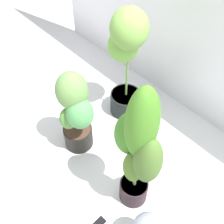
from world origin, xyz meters
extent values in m
plane|color=silver|center=(0.00, 0.00, 0.00)|extent=(8.00, 8.00, 0.00)
cylinder|color=black|center=(0.33, -0.12, 0.09)|extent=(0.19, 0.19, 0.18)
cylinder|color=#3E3019|center=(0.33, -0.12, 0.17)|extent=(0.18, 0.18, 0.02)
cylinder|color=#5A794A|center=(0.33, -0.12, 0.54)|extent=(0.02, 0.02, 0.72)
ellipsoid|color=#458024|center=(0.33, -0.12, 0.81)|extent=(0.22, 0.23, 0.52)
ellipsoid|color=#3F7C26|center=(0.24, -0.09, 0.62)|extent=(0.27, 0.27, 0.31)
ellipsoid|color=#496C2C|center=(0.42, -0.14, 0.59)|extent=(0.21, 0.21, 0.37)
ellipsoid|color=#507329|center=(0.34, -0.17, 0.47)|extent=(0.15, 0.13, 0.25)
cylinder|color=black|center=(-0.29, -0.11, 0.09)|extent=(0.23, 0.23, 0.18)
cylinder|color=#462D24|center=(-0.29, -0.11, 0.18)|extent=(0.21, 0.21, 0.02)
cylinder|color=#647647|center=(-0.29, -0.11, 0.42)|extent=(0.02, 0.02, 0.47)
ellipsoid|color=#64904A|center=(-0.29, -0.11, 0.59)|extent=(0.29, 0.29, 0.30)
ellipsoid|color=olive|center=(-0.36, -0.09, 0.47)|extent=(0.22, 0.22, 0.23)
ellipsoid|color=#519955|center=(-0.20, -0.13, 0.45)|extent=(0.24, 0.24, 0.25)
ellipsoid|color=#578D3E|center=(-0.28, -0.18, 0.37)|extent=(0.15, 0.15, 0.18)
cylinder|color=black|center=(-0.29, 0.41, 0.10)|extent=(0.27, 0.27, 0.20)
cylinder|color=#492B1F|center=(-0.29, 0.41, 0.19)|extent=(0.25, 0.25, 0.02)
cylinder|color=#5A833D|center=(-0.29, 0.41, 0.56)|extent=(0.02, 0.02, 0.72)
ellipsoid|color=#76A748|center=(-0.29, 0.41, 0.83)|extent=(0.38, 0.38, 0.31)
ellipsoid|color=#77B449|center=(-0.37, 0.44, 0.65)|extent=(0.24, 0.24, 0.26)
cube|color=black|center=(0.32, -0.44, 0.01)|extent=(0.06, 0.12, 0.00)
camera|label=1|loc=(0.88, -0.82, 1.91)|focal=45.35mm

